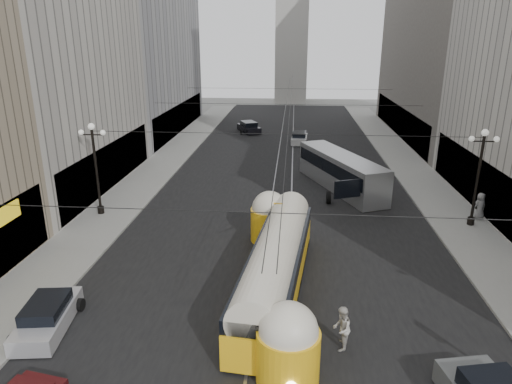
% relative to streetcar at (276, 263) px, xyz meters
% --- Properties ---
extents(road, '(20.00, 85.00, 0.02)m').
position_rel_streetcar_xyz_m(road, '(-0.11, 23.77, -1.56)').
color(road, black).
rests_on(road, ground).
extents(sidewalk_left, '(4.00, 72.00, 0.15)m').
position_rel_streetcar_xyz_m(sidewalk_left, '(-12.11, 27.27, -1.48)').
color(sidewalk_left, gray).
rests_on(sidewalk_left, ground).
extents(sidewalk_right, '(4.00, 72.00, 0.15)m').
position_rel_streetcar_xyz_m(sidewalk_right, '(11.89, 27.27, -1.48)').
color(sidewalk_right, gray).
rests_on(sidewalk_right, ground).
extents(rail_left, '(0.12, 85.00, 0.04)m').
position_rel_streetcar_xyz_m(rail_left, '(-0.86, 23.77, -1.56)').
color(rail_left, gray).
rests_on(rail_left, ground).
extents(rail_right, '(0.12, 85.00, 0.04)m').
position_rel_streetcar_xyz_m(rail_right, '(0.64, 23.77, -1.56)').
color(rail_right, gray).
rests_on(rail_right, ground).
extents(building_left_far, '(12.60, 28.60, 28.60)m').
position_rel_streetcar_xyz_m(building_left_far, '(-20.10, 39.27, 12.75)').
color(building_left_far, '#999999').
rests_on(building_left_far, ground).
extents(distant_tower, '(6.00, 6.00, 31.36)m').
position_rel_streetcar_xyz_m(distant_tower, '(-0.11, 71.27, 13.41)').
color(distant_tower, '#B2AFA8').
rests_on(distant_tower, ground).
extents(lamppost_left_mid, '(1.86, 0.44, 6.37)m').
position_rel_streetcar_xyz_m(lamppost_left_mid, '(-12.71, 9.27, 2.19)').
color(lamppost_left_mid, black).
rests_on(lamppost_left_mid, sidewalk_left).
extents(lamppost_right_mid, '(1.86, 0.44, 6.37)m').
position_rel_streetcar_xyz_m(lamppost_right_mid, '(12.49, 9.27, 2.19)').
color(lamppost_right_mid, black).
rests_on(lamppost_right_mid, sidewalk_right).
extents(catenary, '(25.00, 72.00, 0.23)m').
position_rel_streetcar_xyz_m(catenary, '(0.01, 22.76, 4.32)').
color(catenary, black).
rests_on(catenary, ground).
extents(streetcar, '(3.64, 14.61, 3.19)m').
position_rel_streetcar_xyz_m(streetcar, '(0.00, 0.00, 0.00)').
color(streetcar, yellow).
rests_on(streetcar, ground).
extents(city_bus, '(6.55, 11.72, 2.87)m').
position_rel_streetcar_xyz_m(city_bus, '(4.61, 16.77, 0.01)').
color(city_bus, '#9C9FA2').
rests_on(city_bus, ground).
extents(sedan_silver, '(2.25, 4.34, 1.31)m').
position_rel_streetcar_xyz_m(sedan_silver, '(-9.61, -3.77, -0.97)').
color(sedan_silver, '#BABABF').
rests_on(sedan_silver, ground).
extents(sedan_white_far, '(2.02, 4.34, 1.34)m').
position_rel_streetcar_xyz_m(sedan_white_far, '(1.40, 33.84, -0.95)').
color(sedan_white_far, silver).
rests_on(sedan_white_far, ground).
extents(sedan_dark_far, '(3.61, 4.90, 1.43)m').
position_rel_streetcar_xyz_m(sedan_dark_far, '(-5.24, 39.92, -0.91)').
color(sedan_dark_far, black).
rests_on(sedan_dark_far, ground).
extents(pedestrian_crossing_b, '(0.86, 1.02, 1.85)m').
position_rel_streetcar_xyz_m(pedestrian_crossing_b, '(2.76, -4.10, -0.63)').
color(pedestrian_crossing_b, beige).
rests_on(pedestrian_crossing_b, ground).
extents(pedestrian_sidewalk_right, '(1.03, 0.82, 1.84)m').
position_rel_streetcar_xyz_m(pedestrian_sidewalk_right, '(13.39, 10.36, -0.49)').
color(pedestrian_sidewalk_right, slate).
rests_on(pedestrian_sidewalk_right, sidewalk_right).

